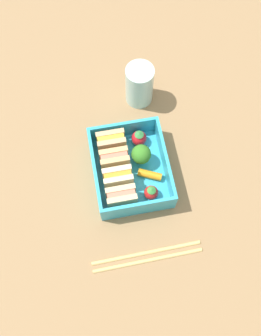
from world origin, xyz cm
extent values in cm
cube|color=#926F49|center=(0.00, 0.00, -1.00)|extent=(120.00, 120.00, 2.00)
cube|color=#2FA1C0|center=(0.00, 0.00, 0.60)|extent=(16.58, 13.71, 1.20)
cube|color=#2FA1C0|center=(0.00, 6.55, 3.41)|extent=(16.58, 0.60, 4.42)
cube|color=#2FA1C0|center=(0.00, -6.55, 3.41)|extent=(16.58, 0.60, 4.42)
cube|color=#2FA1C0|center=(-7.99, 0.00, 3.41)|extent=(0.60, 12.51, 4.42)
cube|color=#2FA1C0|center=(7.99, 0.00, 3.41)|extent=(0.60, 12.51, 4.42)
cube|color=#D1B886|center=(-6.52, 2.68, 3.46)|extent=(0.98, 5.36, 4.51)
cube|color=#D87259|center=(-5.54, 2.68, 3.46)|extent=(0.98, 4.93, 4.15)
cube|color=#D1B886|center=(-4.57, 2.68, 3.46)|extent=(0.98, 5.36, 4.51)
cube|color=beige|center=(-2.82, 2.68, 3.46)|extent=(0.98, 5.36, 4.51)
cube|color=orange|center=(-1.85, 2.68, 3.46)|extent=(0.98, 4.93, 4.15)
cube|color=beige|center=(-0.87, 2.68, 3.46)|extent=(0.98, 5.36, 4.51)
cube|color=tan|center=(0.87, 2.68, 3.46)|extent=(0.98, 5.36, 4.51)
cube|color=#D87259|center=(1.85, 2.68, 3.46)|extent=(0.98, 4.93, 4.15)
cube|color=tan|center=(2.82, 2.68, 3.46)|extent=(0.98, 5.36, 4.51)
cube|color=tan|center=(4.57, 2.68, 3.46)|extent=(0.98, 5.36, 4.51)
cube|color=yellow|center=(5.54, 2.68, 3.46)|extent=(0.98, 4.93, 4.15)
cube|color=tan|center=(6.52, 2.68, 3.46)|extent=(0.98, 5.36, 4.51)
sphere|color=red|center=(-5.39, -2.82, 2.52)|extent=(2.63, 2.63, 2.63)
cone|color=#3F8C3C|center=(-5.39, -2.82, 4.13)|extent=(1.58, 1.58, 0.60)
cylinder|color=orange|center=(-1.67, -3.39, 1.92)|extent=(3.21, 4.66, 1.43)
cylinder|color=#8DCE66|center=(1.76, -2.33, 2.03)|extent=(1.27, 1.27, 1.67)
sphere|color=#377C24|center=(1.76, -2.33, 4.16)|extent=(3.71, 3.71, 3.71)
sphere|color=red|center=(5.83, -2.75, 2.66)|extent=(2.92, 2.92, 2.92)
cone|color=#398541|center=(5.83, -2.75, 4.42)|extent=(1.75, 1.75, 0.60)
cylinder|color=tan|center=(-16.83, 0.37, 0.35)|extent=(0.95, 19.70, 0.70)
cylinder|color=tan|center=(-15.48, 0.38, 0.35)|extent=(0.95, 19.70, 0.70)
cylinder|color=silver|center=(16.52, -4.87, 4.54)|extent=(5.60, 5.60, 9.09)
camera|label=1|loc=(-25.79, 4.79, 67.24)|focal=40.00mm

